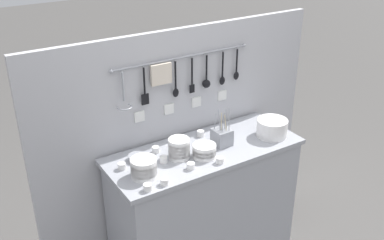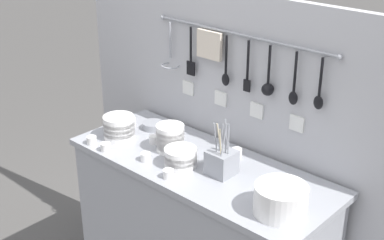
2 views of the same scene
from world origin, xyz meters
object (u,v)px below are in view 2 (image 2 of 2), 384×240
(cup_edge_far, at_px, (176,132))
(cup_back_right, at_px, (237,152))
(cup_back_left, at_px, (154,140))
(plate_stack, at_px, (281,200))
(bowl_stack_back_corner, at_px, (170,138))
(steel_mixing_bowl, at_px, (153,126))
(cutlery_caddy, at_px, (222,162))
(cup_front_right, at_px, (92,140))
(bowl_stack_nested_right, at_px, (181,157))
(bowl_stack_wide_centre, at_px, (119,127))
(cup_front_left, at_px, (131,121))
(cup_centre, at_px, (146,157))
(cup_edge_near, at_px, (168,174))
(cup_mid_row, at_px, (106,147))

(cup_edge_far, distance_m, cup_back_right, 0.36)
(cup_back_left, bearing_deg, plate_stack, -5.97)
(bowl_stack_back_corner, relative_size, steel_mixing_bowl, 1.22)
(cutlery_caddy, bearing_deg, cup_front_right, -162.54)
(bowl_stack_back_corner, bearing_deg, steel_mixing_bowl, 154.74)
(bowl_stack_nested_right, bearing_deg, cup_back_right, 61.39)
(bowl_stack_wide_centre, distance_m, bowl_stack_back_corner, 0.29)
(cup_front_right, bearing_deg, cup_edge_far, 55.78)
(cup_front_left, bearing_deg, cup_centre, -32.03)
(cutlery_caddy, xyz_separation_m, cup_edge_near, (-0.14, -0.18, -0.04))
(cup_edge_near, distance_m, cup_back_right, 0.37)
(cup_centre, height_order, cup_back_left, same)
(cup_front_left, bearing_deg, bowl_stack_nested_right, -15.92)
(plate_stack, height_order, cup_front_right, plate_stack)
(plate_stack, distance_m, cup_centre, 0.69)
(plate_stack, relative_size, cup_mid_row, 4.30)
(bowl_stack_nested_right, relative_size, cup_front_left, 3.06)
(bowl_stack_back_corner, bearing_deg, plate_stack, -7.30)
(bowl_stack_back_corner, bearing_deg, cup_front_right, -147.21)
(bowl_stack_wide_centre, xyz_separation_m, steel_mixing_bowl, (0.04, 0.19, -0.04))
(plate_stack, bearing_deg, bowl_stack_back_corner, 172.70)
(plate_stack, height_order, cup_edge_near, plate_stack)
(cup_back_left, xyz_separation_m, cup_front_right, (-0.22, -0.21, 0.00))
(bowl_stack_wide_centre, distance_m, plate_stack, 0.96)
(bowl_stack_nested_right, height_order, cup_back_left, bowl_stack_nested_right)
(bowl_stack_wide_centre, relative_size, cup_back_left, 3.19)
(bowl_stack_wide_centre, distance_m, bowl_stack_nested_right, 0.42)
(cup_edge_far, distance_m, cup_front_right, 0.42)
(bowl_stack_nested_right, distance_m, plate_stack, 0.54)
(bowl_stack_wide_centre, xyz_separation_m, bowl_stack_back_corner, (0.28, 0.08, 0.01))
(plate_stack, bearing_deg, cup_back_left, 174.03)
(cutlery_caddy, relative_size, cup_edge_far, 5.31)
(plate_stack, relative_size, cup_front_left, 4.30)
(cup_back_left, xyz_separation_m, cup_back_right, (0.38, 0.17, 0.00))
(bowl_stack_back_corner, relative_size, plate_stack, 0.64)
(bowl_stack_back_corner, xyz_separation_m, cup_centre, (-0.01, -0.15, -0.05))
(cup_front_right, bearing_deg, bowl_stack_wide_centre, 70.66)
(cup_mid_row, height_order, cup_back_right, same)
(cup_edge_near, relative_size, cup_back_left, 1.00)
(cup_back_left, height_order, cup_back_right, same)
(bowl_stack_back_corner, bearing_deg, cup_edge_near, -47.14)
(plate_stack, xyz_separation_m, cup_centre, (-0.69, -0.06, -0.04))
(cutlery_caddy, xyz_separation_m, cup_mid_row, (-0.54, -0.20, -0.04))
(bowl_stack_back_corner, relative_size, bowl_stack_nested_right, 0.90)
(bowl_stack_wide_centre, xyz_separation_m, cup_centre, (0.27, -0.07, -0.04))
(bowl_stack_wide_centre, relative_size, cup_centre, 3.19)
(steel_mixing_bowl, distance_m, cup_back_right, 0.51)
(bowl_stack_wide_centre, height_order, steel_mixing_bowl, bowl_stack_wide_centre)
(cup_centre, bearing_deg, cup_back_right, 48.66)
(bowl_stack_back_corner, height_order, cup_centre, bowl_stack_back_corner)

